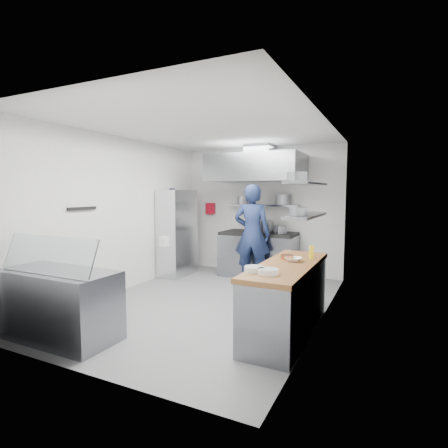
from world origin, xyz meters
The scene contains 36 objects.
floor centered at (0.00, 0.00, 0.00)m, with size 5.00×5.00×0.00m, color slate.
ceiling centered at (0.00, 0.00, 2.80)m, with size 5.00×5.00×0.00m, color silver.
wall_back centered at (0.00, 2.50, 1.40)m, with size 3.60×0.02×2.80m, color white.
wall_front centered at (0.00, -2.50, 1.40)m, with size 3.60×0.02×2.80m, color white.
wall_left centered at (-1.80, 0.00, 1.40)m, with size 5.00×0.02×2.80m, color white.
wall_right centered at (1.80, 0.00, 1.40)m, with size 5.00×0.02×2.80m, color white.
gas_range centered at (0.10, 2.10, 0.45)m, with size 1.60×0.80×0.90m, color gray.
cooktop centered at (0.10, 2.10, 0.93)m, with size 1.57×0.78×0.06m, color black.
stock_pot_left centered at (-0.19, 2.39, 1.06)m, with size 0.30×0.30×0.20m, color slate.
stock_pot_mid centered at (0.15, 2.26, 1.08)m, with size 0.38×0.38×0.24m, color slate.
stock_pot_right centered at (0.58, 2.06, 1.04)m, with size 0.29×0.29×0.16m, color slate.
over_range_shelf centered at (0.10, 2.34, 1.52)m, with size 1.60×0.30×0.04m, color gray.
shelf_pot_a centered at (-0.27, 2.10, 1.63)m, with size 0.24×0.24×0.18m, color slate.
shelf_pot_b centered at (0.54, 2.36, 1.65)m, with size 0.32×0.32×0.22m, color slate.
extractor_hood centered at (0.10, 1.93, 2.30)m, with size 1.90×1.15×0.55m, color gray.
hood_duct centered at (0.10, 2.15, 2.68)m, with size 0.55×0.55×0.24m, color slate.
red_firebox centered at (-1.25, 2.44, 1.42)m, with size 0.22×0.10×0.26m, color #AC0D1F.
chef centered at (0.18, 1.50, 0.99)m, with size 0.72×0.47×1.97m, color #1A274E.
wire_rack centered at (-1.53, 1.44, 0.93)m, with size 0.50×0.90×1.85m, color silver.
rack_bin_a centered at (-1.53, 1.00, 0.80)m, with size 0.17×0.21×0.19m, color white.
rack_bin_b centered at (-1.53, 1.42, 1.30)m, with size 0.14×0.17×0.15m, color yellow.
rack_jar centered at (-1.48, 1.19, 1.80)m, with size 0.11×0.11×0.18m, color black.
knife_strip centered at (-1.78, -0.90, 1.55)m, with size 0.04×0.55×0.05m, color black.
prep_counter_base centered at (1.48, -0.60, 0.42)m, with size 0.62×2.00×0.84m, color gray.
prep_counter_top centered at (1.48, -0.60, 0.87)m, with size 0.65×2.04×0.06m, color brown.
plate_stack_a centered at (1.26, -1.21, 0.93)m, with size 0.24×0.24×0.06m, color white.
plate_stack_b centered at (1.44, -1.26, 0.93)m, with size 0.23×0.23×0.06m, color white.
copper_pan centered at (1.39, -0.31, 0.93)m, with size 0.17×0.17×0.06m, color #B55D33.
squeeze_bottle centered at (1.69, -0.14, 0.99)m, with size 0.07×0.07×0.18m, color yellow.
mixing_bowl centered at (1.51, -0.42, 0.93)m, with size 0.22×0.22×0.05m, color white.
wall_shelf_lower centered at (1.64, -0.30, 1.50)m, with size 0.30×1.30×0.04m, color gray.
wall_shelf_upper centered at (1.64, -0.30, 1.92)m, with size 0.30×1.30×0.04m, color gray.
shelf_pot_c centered at (1.61, -0.58, 1.57)m, with size 0.24×0.24×0.10m, color slate.
shelf_pot_d centered at (1.46, -0.13, 2.01)m, with size 0.27×0.27×0.14m, color slate.
display_case centered at (-1.00, -2.00, 0.42)m, with size 1.50×0.70×0.85m, color gray.
display_glass centered at (-1.00, -2.12, 1.07)m, with size 1.47×0.02×0.45m, color silver.
Camera 1 is at (2.66, -4.89, 1.81)m, focal length 28.00 mm.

